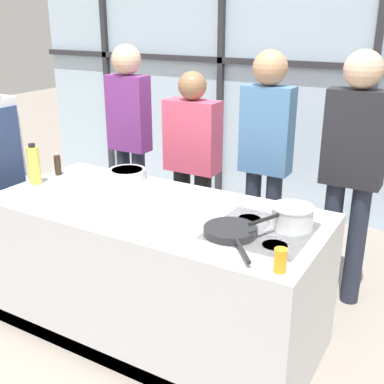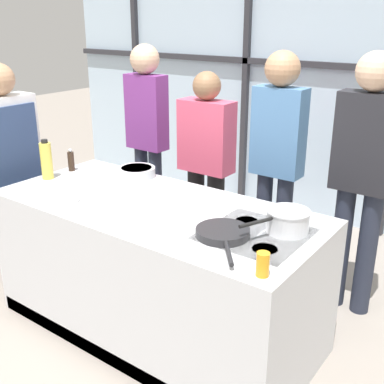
% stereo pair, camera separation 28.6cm
% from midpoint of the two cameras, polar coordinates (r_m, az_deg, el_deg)
% --- Properties ---
extents(ground_plane, '(18.00, 18.00, 0.00)m').
position_cam_midpoint_polar(ground_plane, '(3.37, -6.64, -15.91)').
color(ground_plane, gray).
extents(back_window_wall, '(6.40, 0.10, 2.80)m').
position_cam_midpoint_polar(back_window_wall, '(4.90, 10.18, 13.20)').
color(back_window_wall, silver).
rests_on(back_window_wall, ground_plane).
extents(demo_island, '(2.08, 0.93, 0.89)m').
position_cam_midpoint_polar(demo_island, '(3.12, -6.96, -9.35)').
color(demo_island, silver).
rests_on(demo_island, ground_plane).
extents(spectator_far_left, '(0.36, 0.25, 1.76)m').
position_cam_midpoint_polar(spectator_far_left, '(4.20, -9.39, 7.17)').
color(spectator_far_left, '#232838').
rests_on(spectator_far_left, ground_plane).
extents(spectator_center_left, '(0.44, 0.22, 1.58)m').
position_cam_midpoint_polar(spectator_center_left, '(3.88, -2.08, 3.93)').
color(spectator_center_left, black).
rests_on(spectator_center_left, ground_plane).
extents(spectator_center_right, '(0.37, 0.25, 1.76)m').
position_cam_midpoint_polar(spectator_center_right, '(3.56, 6.46, 4.86)').
color(spectator_center_right, '#232838').
rests_on(spectator_center_right, ground_plane).
extents(spectator_far_right, '(0.40, 0.25, 1.78)m').
position_cam_midpoint_polar(spectator_far_right, '(3.37, 16.20, 3.27)').
color(spectator_far_right, '#232838').
rests_on(spectator_far_right, ground_plane).
extents(frying_pan, '(0.39, 0.44, 0.04)m').
position_cam_midpoint_polar(frying_pan, '(2.53, 1.38, -4.71)').
color(frying_pan, '#232326').
rests_on(frying_pan, demo_island).
extents(saucepan, '(0.25, 0.41, 0.12)m').
position_cam_midpoint_polar(saucepan, '(2.63, 8.73, -2.93)').
color(saucepan, silver).
rests_on(saucepan, demo_island).
extents(white_plate, '(0.26, 0.26, 0.01)m').
position_cam_midpoint_polar(white_plate, '(3.07, -18.67, -1.54)').
color(white_plate, white).
rests_on(white_plate, demo_island).
extents(mixing_bowl, '(0.27, 0.27, 0.07)m').
position_cam_midpoint_polar(mixing_bowl, '(3.45, -10.05, 2.13)').
color(mixing_bowl, silver).
rests_on(mixing_bowl, demo_island).
extents(oil_bottle, '(0.08, 0.08, 0.28)m').
position_cam_midpoint_polar(oil_bottle, '(3.48, -20.49, 2.97)').
color(oil_bottle, '#E0CC4C').
rests_on(oil_bottle, demo_island).
extents(pepper_grinder, '(0.05, 0.05, 0.17)m').
position_cam_midpoint_polar(pepper_grinder, '(3.64, -17.83, 3.07)').
color(pepper_grinder, '#332319').
rests_on(pepper_grinder, demo_island).
extents(juice_glass_near, '(0.06, 0.06, 0.11)m').
position_cam_midpoint_polar(juice_glass_near, '(2.19, 6.74, -8.13)').
color(juice_glass_near, orange).
rests_on(juice_glass_near, demo_island).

